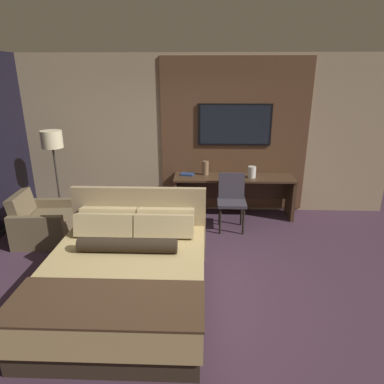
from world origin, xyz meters
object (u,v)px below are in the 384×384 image
desk (233,188)px  vase_short (252,172)px  floor_lamp (53,147)px  desk_chair (232,196)px  armchair_by_window (43,224)px  book (187,174)px  tv (235,125)px  vase_tall (205,168)px  bed (126,275)px

desk → vase_short: size_ratio=10.62×
floor_lamp → desk: bearing=7.9°
desk_chair → armchair_by_window: (-2.94, -0.55, -0.30)m
armchair_by_window → book: size_ratio=3.63×
armchair_by_window → vase_short: vase_short is taller
floor_lamp → book: (2.18, 0.43, -0.57)m
tv → vase_short: tv is taller
tv → armchair_by_window: size_ratio=1.44×
armchair_by_window → vase_tall: bearing=-70.4°
desk_chair → floor_lamp: floor_lamp is taller
desk_chair → vase_short: 0.64m
armchair_by_window → book: (2.18, 1.11, 0.51)m
tv → vase_short: (0.30, -0.33, -0.77)m
bed → desk_chair: bed is taller
desk_chair → book: size_ratio=3.74×
floor_lamp → tv: bearing=12.1°
desk → book: book is taller
desk → book: (-0.83, 0.02, 0.24)m
floor_lamp → vase_short: floor_lamp is taller
desk → floor_lamp: (-3.01, -0.42, 0.81)m
tv → armchair_by_window: bearing=-156.4°
desk → book: size_ratio=8.57×
bed → floor_lamp: (-1.62, 2.14, 1.01)m
desk_chair → floor_lamp: size_ratio=0.58×
vase_tall → vase_short: (0.80, -0.15, -0.02)m
book → vase_tall: bearing=6.0°
floor_lamp → bed: bearing=-53.0°
bed → vase_short: (1.69, 2.46, 0.52)m
desk_chair → book: desk_chair is taller
armchair_by_window → vase_tall: size_ratio=3.60×
desk → floor_lamp: floor_lamp is taller
desk_chair → armchair_by_window: bearing=-168.8°
desk → vase_tall: vase_tall is taller
book → floor_lamp: bearing=-168.7°
armchair_by_window → desk_chair: bearing=-84.2°
tv → vase_tall: bearing=-160.7°
armchair_by_window → book: bearing=-67.9°
tv → vase_short: 0.89m
desk → armchair_by_window: size_ratio=2.36×
bed → tv: tv is taller
vase_tall → floor_lamp: bearing=-169.4°
desk → vase_tall: (-0.50, 0.05, 0.35)m
desk_chair → vase_tall: 0.79m
tv → desk: bearing=-90.0°
desk_chair → vase_short: size_ratio=4.63×
desk_chair → vase_short: vase_short is taller
tv → desk_chair: (-0.07, -0.76, -1.06)m
tv → desk_chair: size_ratio=1.40×
bed → armchair_by_window: bed is taller
bed → book: (0.56, 2.58, 0.44)m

